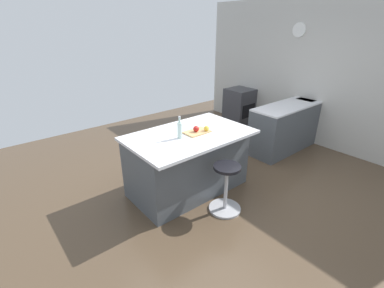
{
  "coord_description": "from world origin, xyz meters",
  "views": [
    {
      "loc": [
        2.57,
        2.65,
        2.37
      ],
      "look_at": [
        0.34,
        -0.06,
        0.79
      ],
      "focal_mm": 25.38,
      "sensor_mm": 36.0,
      "label": 1
    }
  ],
  "objects_px": {
    "stool_by_window": "(226,190)",
    "cutting_board": "(197,132)",
    "apple_red": "(196,129)",
    "apple_yellow": "(206,128)",
    "oven_range": "(239,107)",
    "kitchen_island": "(188,162)",
    "water_bottle": "(180,130)"
  },
  "relations": [
    {
      "from": "oven_range",
      "to": "apple_yellow",
      "type": "xyz_separation_m",
      "value": [
        2.65,
        1.67,
        0.55
      ]
    },
    {
      "from": "kitchen_island",
      "to": "oven_range",
      "type": "bearing_deg",
      "value": -152.14
    },
    {
      "from": "stool_by_window",
      "to": "cutting_board",
      "type": "relative_size",
      "value": 1.9
    },
    {
      "from": "oven_range",
      "to": "kitchen_island",
      "type": "distance_m",
      "value": 3.25
    },
    {
      "from": "cutting_board",
      "to": "apple_red",
      "type": "relative_size",
      "value": 4.26
    },
    {
      "from": "kitchen_island",
      "to": "apple_red",
      "type": "xyz_separation_m",
      "value": [
        -0.09,
        0.08,
        0.52
      ]
    },
    {
      "from": "apple_red",
      "to": "oven_range",
      "type": "bearing_deg",
      "value": -150.14
    },
    {
      "from": "oven_range",
      "to": "cutting_board",
      "type": "relative_size",
      "value": 2.46
    },
    {
      "from": "apple_red",
      "to": "apple_yellow",
      "type": "bearing_deg",
      "value": 153.22
    },
    {
      "from": "apple_red",
      "to": "apple_yellow",
      "type": "distance_m",
      "value": 0.15
    },
    {
      "from": "stool_by_window",
      "to": "apple_yellow",
      "type": "xyz_separation_m",
      "value": [
        -0.16,
        -0.58,
        0.67
      ]
    },
    {
      "from": "stool_by_window",
      "to": "water_bottle",
      "type": "distance_m",
      "value": 1.01
    },
    {
      "from": "oven_range",
      "to": "stool_by_window",
      "type": "distance_m",
      "value": 3.59
    },
    {
      "from": "apple_yellow",
      "to": "apple_red",
      "type": "bearing_deg",
      "value": -26.78
    },
    {
      "from": "oven_range",
      "to": "stool_by_window",
      "type": "bearing_deg",
      "value": 38.7
    },
    {
      "from": "oven_range",
      "to": "water_bottle",
      "type": "relative_size",
      "value": 2.84
    },
    {
      "from": "cutting_board",
      "to": "apple_red",
      "type": "bearing_deg",
      "value": 4.06
    },
    {
      "from": "stool_by_window",
      "to": "apple_red",
      "type": "distance_m",
      "value": 0.94
    },
    {
      "from": "stool_by_window",
      "to": "cutting_board",
      "type": "distance_m",
      "value": 0.9
    },
    {
      "from": "apple_yellow",
      "to": "water_bottle",
      "type": "height_order",
      "value": "water_bottle"
    },
    {
      "from": "kitchen_island",
      "to": "cutting_board",
      "type": "distance_m",
      "value": 0.49
    },
    {
      "from": "oven_range",
      "to": "apple_red",
      "type": "relative_size",
      "value": 10.48
    },
    {
      "from": "kitchen_island",
      "to": "cutting_board",
      "type": "relative_size",
      "value": 4.88
    },
    {
      "from": "water_bottle",
      "to": "cutting_board",
      "type": "bearing_deg",
      "value": -179.01
    },
    {
      "from": "kitchen_island",
      "to": "apple_yellow",
      "type": "height_order",
      "value": "apple_yellow"
    },
    {
      "from": "oven_range",
      "to": "apple_red",
      "type": "bearing_deg",
      "value": 29.86
    },
    {
      "from": "water_bottle",
      "to": "stool_by_window",
      "type": "bearing_deg",
      "value": 112.71
    },
    {
      "from": "stool_by_window",
      "to": "cutting_board",
      "type": "height_order",
      "value": "cutting_board"
    },
    {
      "from": "oven_range",
      "to": "apple_yellow",
      "type": "height_order",
      "value": "apple_yellow"
    },
    {
      "from": "oven_range",
      "to": "kitchen_island",
      "type": "relative_size",
      "value": 0.5
    },
    {
      "from": "stool_by_window",
      "to": "apple_red",
      "type": "bearing_deg",
      "value": -91.93
    },
    {
      "from": "stool_by_window",
      "to": "apple_red",
      "type": "xyz_separation_m",
      "value": [
        -0.02,
        -0.65,
        0.67
      ]
    }
  ]
}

